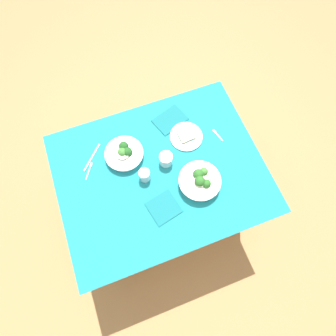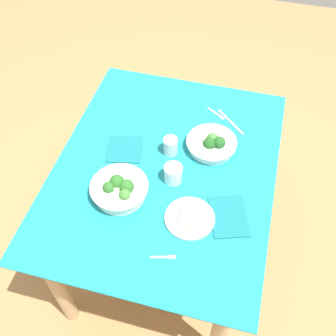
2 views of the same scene
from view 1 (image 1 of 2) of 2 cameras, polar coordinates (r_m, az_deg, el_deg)
ground_plane at (r=2.35m, az=-1.10°, el=-7.33°), size 6.00×6.00×0.00m
dining_table at (r=1.75m, az=-1.47°, el=-2.29°), size 1.23×0.97×0.75m
broccoli_bowl_far at (r=1.67m, az=-9.04°, el=3.00°), size 0.23×0.23×0.09m
broccoli_bowl_near at (r=1.59m, az=6.61°, el=-2.69°), size 0.24×0.24×0.11m
bread_side_plate at (r=1.73m, az=3.81°, el=6.57°), size 0.20×0.20×0.03m
water_glass_center at (r=1.59m, az=-4.84°, el=-1.56°), size 0.07×0.07×0.08m
water_glass_side at (r=1.62m, az=-0.43°, el=1.83°), size 0.08×0.08×0.08m
fork_by_far_bowl at (r=1.71m, az=-16.05°, el=-0.47°), size 0.07×0.10×0.00m
fork_by_near_bowl at (r=1.77m, az=10.18°, el=6.82°), size 0.03×0.10×0.00m
table_knife_left at (r=1.73m, az=-15.51°, el=2.16°), size 0.14×0.15×0.00m
napkin_folded_upper at (r=1.79m, az=0.43°, el=9.94°), size 0.23×0.20×0.01m
napkin_folded_lower at (r=1.57m, az=-0.89°, el=-8.21°), size 0.19×0.19×0.01m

